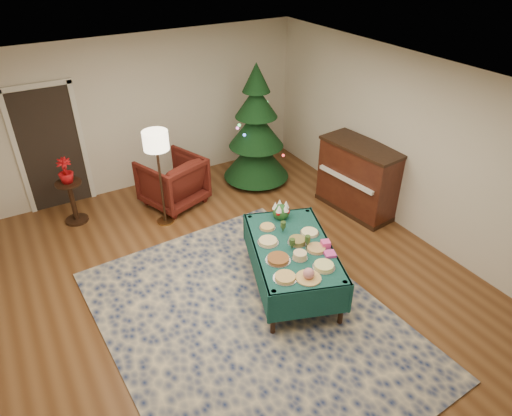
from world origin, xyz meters
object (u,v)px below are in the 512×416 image
side_table (73,203)px  piano (358,179)px  buffet_table (292,254)px  armchair (172,179)px  gift_box (326,244)px  christmas_tree (256,131)px  potted_plant (66,176)px  floor_lamp (156,146)px

side_table → piano: bearing=-25.7°
buffet_table → armchair: bearing=100.8°
piano → side_table: bearing=154.3°
gift_box → side_table: 4.20m
side_table → christmas_tree: christmas_tree is taller
buffet_table → piano: piano is taller
buffet_table → gift_box: gift_box is taller
potted_plant → christmas_tree: size_ratio=0.18×
buffet_table → piano: 2.34m
armchair → floor_lamp: bearing=33.9°
piano → gift_box: bearing=-142.5°
floor_lamp → piano: 3.32m
gift_box → floor_lamp: size_ratio=0.07×
buffet_table → gift_box: size_ratio=18.27×
gift_box → piano: 2.17m
gift_box → armchair: armchair is taller
buffet_table → armchair: armchair is taller
side_table → christmas_tree: bearing=-5.0°
piano → armchair: bearing=146.2°
christmas_tree → side_table: bearing=175.0°
floor_lamp → side_table: 1.78m
side_table → christmas_tree: size_ratio=0.33×
armchair → piano: (2.61, -1.75, 0.11)m
potted_plant → piano: piano is taller
buffet_table → potted_plant: (-2.16, 3.12, 0.30)m
floor_lamp → christmas_tree: bearing=13.5°
floor_lamp → potted_plant: (-1.26, 0.77, -0.51)m
armchair → floor_lamp: (-0.36, -0.49, 0.88)m
gift_box → christmas_tree: size_ratio=0.05×
buffet_table → potted_plant: potted_plant is taller
armchair → side_table: bearing=-29.8°
christmas_tree → piano: bearing=-61.4°
christmas_tree → piano: 2.03m
buffet_table → side_table: 3.80m
gift_box → floor_lamp: bearing=115.9°
gift_box → floor_lamp: floor_lamp is taller
christmas_tree → piano: (0.95, -1.74, -0.42)m
armchair → side_table: 1.64m
gift_box → christmas_tree: christmas_tree is taller
floor_lamp → piano: floor_lamp is taller
side_table → potted_plant: 0.49m
potted_plant → gift_box: bearing=-53.2°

